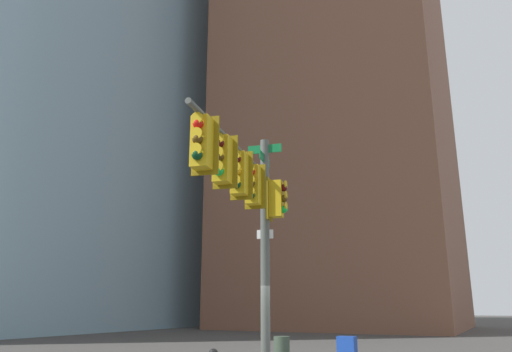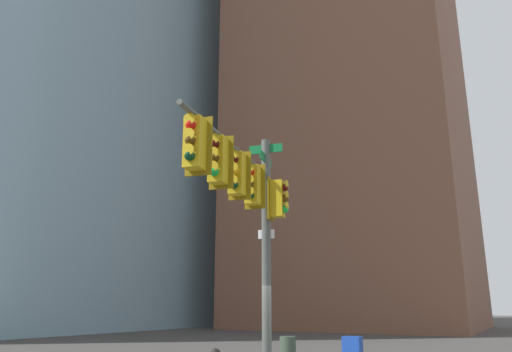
% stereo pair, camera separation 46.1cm
% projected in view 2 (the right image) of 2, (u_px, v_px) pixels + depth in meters
% --- Properties ---
extents(signal_pole_assembly, '(5.77, 1.65, 6.53)m').
position_uv_depth(signal_pole_assembly, '(248.00, 200.00, 11.90)').
color(signal_pole_assembly, '#4C514C').
rests_on(signal_pole_assembly, ground_plane).
extents(litter_bin, '(0.56, 0.56, 0.95)m').
position_uv_depth(litter_bin, '(288.00, 351.00, 17.04)').
color(litter_bin, '#384738').
rests_on(litter_bin, ground_plane).
extents(building_brick_nearside, '(18.10, 20.12, 52.72)m').
position_uv_depth(building_brick_nearside, '(349.00, 63.00, 50.97)').
color(building_brick_nearside, brown).
rests_on(building_brick_nearside, ground_plane).
extents(building_brick_midblock, '(16.37, 14.02, 49.39)m').
position_uv_depth(building_brick_midblock, '(210.00, 137.00, 68.34)').
color(building_brick_midblock, brown).
rests_on(building_brick_midblock, ground_plane).
extents(building_brick_farside, '(16.97, 15.28, 42.07)m').
position_uv_depth(building_brick_farside, '(147.00, 177.00, 75.10)').
color(building_brick_farside, brown).
rests_on(building_brick_farside, ground_plane).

